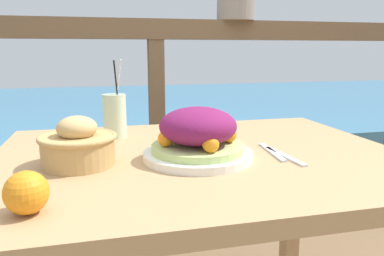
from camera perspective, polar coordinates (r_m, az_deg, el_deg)
patio_table at (r=1.05m, az=1.39°, el=-9.03°), size 1.09×0.84×0.74m
railing_fence at (r=1.78m, az=-5.46°, el=6.71°), size 2.80×0.08×1.15m
sea_backdrop at (r=4.34m, az=-10.16°, el=1.06°), size 12.00×4.00×0.42m
salad_plate at (r=0.95m, az=0.92°, el=-1.36°), size 0.28×0.28×0.13m
drink_glass at (r=1.21m, az=-11.70°, el=1.85°), size 0.07×0.08×0.25m
bread_basket at (r=0.94m, az=-16.98°, el=-2.49°), size 0.19×0.19×0.12m
fork at (r=1.04m, az=12.07°, el=-3.57°), size 0.03×0.18×0.00m
knife at (r=1.01m, az=13.97°, el=-4.17°), size 0.03×0.18×0.00m
orange_near_basket at (r=0.70m, az=-23.93°, el=-9.00°), size 0.08×0.08×0.08m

